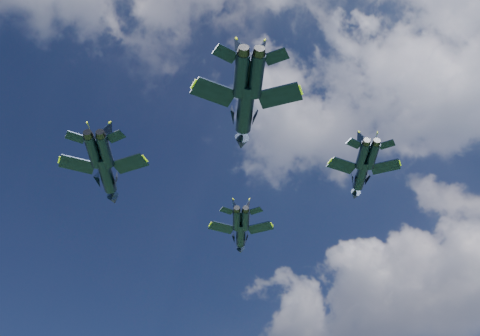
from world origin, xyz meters
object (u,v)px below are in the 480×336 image
Objects in this scene: jet_left at (107,176)px; jet_slot at (245,110)px; jet_lead at (241,235)px; jet_right at (361,176)px.

jet_slot reaches higher than jet_left.
jet_left is (-7.56, -26.31, -2.94)m from jet_lead.
jet_slot is at bearing -89.69° from jet_lead.
jet_slot is (16.31, -28.11, -3.18)m from jet_lead.
jet_slot is (23.87, -1.81, -0.25)m from jet_left.
jet_left is 36.97m from jet_right.
jet_right is 0.77× the size of jet_slot.
jet_lead is at bearing 86.75° from jet_slot.
jet_slot is at bearing -32.19° from jet_left.
jet_left is 1.23× the size of jet_right.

